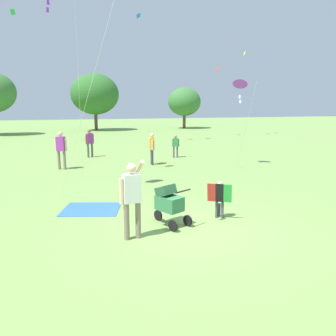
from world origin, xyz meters
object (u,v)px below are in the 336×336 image
object	(u,v)px
person_sitting_far	(61,147)
person_adult_flyer	(132,194)
person_kid_running	(90,141)
person_back_turned	(176,144)
kite_orange_delta	(240,85)
person_red_shirt	(152,146)
stroller	(169,201)
picnic_blanket	(91,209)
child_with_butterfly_kite	(220,196)

from	to	relation	value
person_sitting_far	person_adult_flyer	bearing A→B (deg)	-79.44
person_kid_running	person_back_turned	distance (m)	4.85
kite_orange_delta	person_red_shirt	size ratio (longest dim) A/B	2.85
person_sitting_far	person_kid_running	xyz separation A→B (m)	(1.48, 3.27, -0.11)
stroller	picnic_blanket	distance (m)	2.60
stroller	kite_orange_delta	bearing A→B (deg)	50.57
stroller	person_back_turned	bearing A→B (deg)	71.22
child_with_butterfly_kite	person_red_shirt	xyz separation A→B (m)	(0.19, 8.17, 0.30)
person_adult_flyer	picnic_blanket	world-z (taller)	person_adult_flyer
person_adult_flyer	person_back_turned	world-z (taller)	person_adult_flyer
person_adult_flyer	stroller	size ratio (longest dim) A/B	1.65
person_sitting_far	person_back_turned	distance (m)	6.35
person_adult_flyer	person_sitting_far	bearing A→B (deg)	100.56
child_with_butterfly_kite	picnic_blanket	size ratio (longest dim) A/B	0.63
person_red_shirt	person_adult_flyer	bearing A→B (deg)	-106.58
person_red_shirt	person_back_turned	xyz separation A→B (m)	(1.81, 1.78, -0.16)
child_with_butterfly_kite	person_kid_running	distance (m)	11.76
person_adult_flyer	person_kid_running	xyz separation A→B (m)	(-0.17, 12.12, -0.11)
stroller	person_kid_running	size ratio (longest dim) A/B	0.69
person_red_shirt	picnic_blanket	distance (m)	7.34
stroller	person_sitting_far	size ratio (longest dim) A/B	0.62
picnic_blanket	child_with_butterfly_kite	bearing A→B (deg)	-28.40
child_with_butterfly_kite	person_sitting_far	distance (m)	9.16
kite_orange_delta	person_kid_running	size ratio (longest dim) A/B	2.81
stroller	kite_orange_delta	xyz separation A→B (m)	(5.47, 6.66, 3.26)
kite_orange_delta	person_kid_running	xyz separation A→B (m)	(-6.68, 4.85, -2.93)
child_with_butterfly_kite	person_back_turned	size ratio (longest dim) A/B	0.78
stroller	person_sitting_far	bearing A→B (deg)	108.05
kite_orange_delta	picnic_blanket	xyz separation A→B (m)	(-7.27, -4.87, -3.85)
kite_orange_delta	person_sitting_far	size ratio (longest dim) A/B	2.52
person_sitting_far	person_back_turned	size ratio (longest dim) A/B	1.37
child_with_butterfly_kite	stroller	bearing A→B (deg)	-177.83
person_adult_flyer	person_back_turned	size ratio (longest dim) A/B	1.40
person_adult_flyer	picnic_blanket	xyz separation A→B (m)	(-0.76, 2.40, -1.03)
person_adult_flyer	person_red_shirt	bearing A→B (deg)	73.42
person_adult_flyer	person_kid_running	distance (m)	12.12
person_back_turned	picnic_blanket	bearing A→B (deg)	-122.29
person_red_shirt	person_back_turned	size ratio (longest dim) A/B	1.22
kite_orange_delta	person_red_shirt	distance (m)	5.11
kite_orange_delta	person_back_turned	distance (m)	5.02
person_red_shirt	child_with_butterfly_kite	bearing A→B (deg)	-91.31
child_with_butterfly_kite	kite_orange_delta	xyz separation A→B (m)	(4.06, 6.60, 3.25)
child_with_butterfly_kite	picnic_blanket	xyz separation A→B (m)	(-3.20, 1.73, -0.61)
kite_orange_delta	person_red_shirt	xyz separation A→B (m)	(-3.88, 1.57, -2.94)
person_red_shirt	picnic_blanket	xyz separation A→B (m)	(-3.39, -6.44, -0.91)
person_back_turned	picnic_blanket	size ratio (longest dim) A/B	0.81
person_sitting_far	person_back_turned	world-z (taller)	person_sitting_far
person_red_shirt	picnic_blanket	bearing A→B (deg)	-117.77
person_kid_running	picnic_blanket	xyz separation A→B (m)	(-0.59, -9.72, -0.93)
person_red_shirt	person_sitting_far	bearing A→B (deg)	179.82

